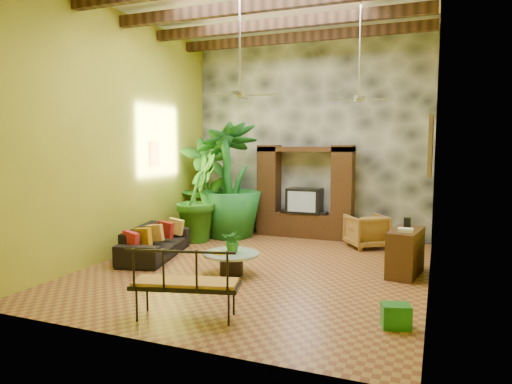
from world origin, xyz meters
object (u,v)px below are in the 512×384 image
at_px(iron_bench, 183,280).
at_px(ceiling_fan_back, 359,88).
at_px(tall_plant_a, 206,186).
at_px(sofa, 155,242).
at_px(tall_plant_b, 197,197).
at_px(side_console, 405,252).
at_px(coffee_table, 231,261).
at_px(entertainment_center, 305,199).
at_px(ceiling_fan_front, 240,82).
at_px(wicker_armchair, 366,231).
at_px(tall_plant_c, 229,180).
at_px(green_bin, 396,316).

bearing_deg(iron_bench, ceiling_fan_back, 53.35).
bearing_deg(tall_plant_a, sofa, -86.86).
distance_m(ceiling_fan_back, iron_bench, 5.14).
height_order(sofa, tall_plant_b, tall_plant_b).
bearing_deg(side_console, coffee_table, -149.69).
distance_m(entertainment_center, ceiling_fan_back, 3.50).
bearing_deg(ceiling_fan_front, ceiling_fan_back, 41.63).
distance_m(wicker_armchair, tall_plant_c, 3.54).
height_order(entertainment_center, ceiling_fan_back, ceiling_fan_back).
xyz_separation_m(ceiling_fan_front, tall_plant_a, (-2.24, 2.91, -2.15)).
relative_size(tall_plant_b, iron_bench, 1.39).
bearing_deg(ceiling_fan_front, tall_plant_a, 127.55).
distance_m(wicker_armchair, green_bin, 4.61).
bearing_deg(coffee_table, tall_plant_c, 115.65).
distance_m(tall_plant_c, iron_bench, 5.58).
xyz_separation_m(ceiling_fan_back, coffee_table, (-1.89, -1.81, -3.15)).
distance_m(tall_plant_b, green_bin, 6.24).
relative_size(tall_plant_a, coffee_table, 2.51).
relative_size(ceiling_fan_front, tall_plant_b, 0.88).
relative_size(ceiling_fan_front, coffee_table, 1.86).
bearing_deg(side_console, sofa, -164.77).
distance_m(iron_bench, green_bin, 2.78).
relative_size(ceiling_fan_front, ceiling_fan_back, 1.00).
xyz_separation_m(tall_plant_a, green_bin, (5.09, -4.50, -1.10)).
bearing_deg(side_console, ceiling_fan_back, 154.36).
bearing_deg(sofa, coffee_table, -119.70).
distance_m(entertainment_center, wicker_armchair, 1.84).
xyz_separation_m(entertainment_center, sofa, (-2.30, -3.15, -0.65)).
bearing_deg(tall_plant_c, green_bin, -45.23).
bearing_deg(green_bin, sofa, 158.28).
bearing_deg(tall_plant_a, ceiling_fan_back, -18.01).
xyz_separation_m(ceiling_fan_front, tall_plant_b, (-2.08, 2.14, -2.35)).
height_order(sofa, side_console, side_console).
height_order(wicker_armchair, green_bin, wicker_armchair).
height_order(side_console, green_bin, side_console).
xyz_separation_m(sofa, tall_plant_b, (0.02, 1.75, 0.74)).
bearing_deg(entertainment_center, iron_bench, -89.88).
relative_size(sofa, tall_plant_a, 0.86).
height_order(entertainment_center, green_bin, entertainment_center).
bearing_deg(ceiling_fan_front, coffee_table, -112.48).
bearing_deg(green_bin, ceiling_fan_front, 150.89).
height_order(ceiling_fan_back, tall_plant_b, ceiling_fan_back).
distance_m(wicker_armchair, coffee_table, 3.65).
relative_size(sofa, side_console, 2.10).
distance_m(tall_plant_a, iron_bench, 5.86).
bearing_deg(green_bin, iron_bench, -163.51).
height_order(entertainment_center, iron_bench, entertainment_center).
bearing_deg(ceiling_fan_front, tall_plant_b, 134.15).
height_order(entertainment_center, coffee_table, entertainment_center).
bearing_deg(sofa, iron_bench, -153.27).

